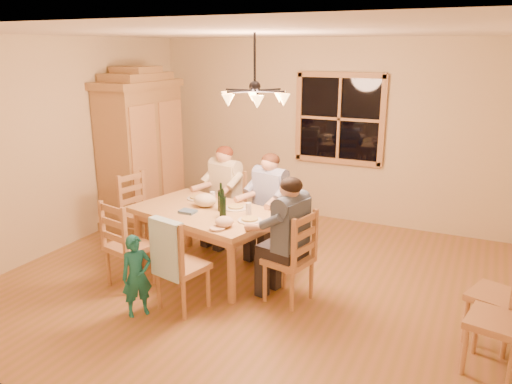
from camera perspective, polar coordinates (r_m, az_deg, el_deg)
The scene contains 31 objects.
floor at distance 5.77m, azimuth -0.13°, elevation -10.08°, with size 5.50×5.50×0.00m, color olive.
ceiling at distance 5.18m, azimuth -0.15°, elevation 17.80°, with size 5.50×5.00×0.02m, color white.
wall_back at distance 7.61m, azimuth 8.06°, elevation 6.91°, with size 5.50×0.02×2.70m, color beige.
wall_left at distance 6.93m, azimuth -21.20°, elevation 5.08°, with size 0.02×5.00×2.70m, color beige.
window at distance 7.49m, azimuth 9.51°, elevation 8.25°, with size 1.30×0.06×1.30m.
chandelier at distance 5.20m, azimuth -0.15°, elevation 10.92°, with size 0.77×0.68×0.71m.
armoire at distance 7.62m, azimuth -12.90°, elevation 4.44°, with size 0.66×1.40×2.30m.
dining_table at distance 5.80m, azimuth -5.70°, elevation -3.01°, with size 1.85×1.36×0.76m.
chair_far_left at distance 6.73m, azimuth -3.55°, elevation -3.41°, with size 0.52×0.51×0.99m.
chair_far_right at distance 6.29m, azimuth 1.53°, elevation -4.81°, with size 0.52×0.51×0.99m.
chair_near_left at distance 5.73m, azimuth -14.15°, elevation -7.46°, with size 0.52×0.51×0.99m.
chair_near_right at distance 5.15m, azimuth -8.32°, elevation -9.93°, with size 0.52×0.51×0.99m.
chair_end_left at distance 6.73m, azimuth -12.78°, elevation -3.79°, with size 0.51×0.52×0.99m.
chair_end_right at distance 5.25m, azimuth 3.71°, elevation -9.23°, with size 0.51×0.52×0.99m.
adult_woman at distance 6.57m, azimuth -3.63°, elevation 1.02°, with size 0.46×0.49×0.87m.
adult_plaid_man at distance 6.11m, azimuth 1.57°, elevation -0.10°, with size 0.46×0.49×0.87m.
adult_slate_man at distance 5.04m, azimuth 3.82°, elevation -3.70°, with size 0.49×0.46×0.87m.
towel at distance 4.87m, azimuth -10.13°, elevation -6.45°, with size 0.38×0.10×0.58m, color #B2E0F1.
wine_bottle_a at distance 5.66m, azimuth -4.02°, elevation -0.57°, with size 0.08×0.08×0.33m, color black.
wine_bottle_b at distance 5.44m, azimuth -3.83°, elevation -1.27°, with size 0.08×0.08×0.33m, color black.
plate_woman at distance 6.17m, azimuth -6.70°, elevation -0.74°, with size 0.26×0.26×0.02m, color white.
plate_plaid at distance 5.76m, azimuth -2.31°, elevation -1.87°, with size 0.26×0.26×0.02m, color white.
plate_slate at distance 5.36m, azimuth -0.71°, elevation -3.28°, with size 0.26×0.26×0.02m, color white.
wine_glass_a at distance 5.99m, azimuth -4.98°, elevation -0.61°, with size 0.06×0.06×0.14m, color silver.
wine_glass_b at distance 5.54m, azimuth -0.86°, elevation -1.94°, with size 0.06×0.06×0.14m, color silver.
cap at distance 5.19m, azimuth -3.65°, elevation -3.40°, with size 0.20×0.20×0.11m, color #DBB392.
napkin at distance 5.68m, azimuth -7.80°, elevation -2.22°, with size 0.18×0.14×0.03m, color slate.
cloth_bundle at distance 5.86m, azimuth -5.85°, elevation -0.94°, with size 0.28×0.22×0.15m, color beige.
child at distance 5.06m, azimuth -13.47°, elevation -9.30°, with size 0.30×0.20×0.83m, color #1A6F75.
chair_spare_front at distance 4.60m, azimuth 25.52°, elevation -14.83°, with size 0.50×0.51×0.99m.
chair_spare_back at distance 5.01m, azimuth 25.59°, elevation -12.23°, with size 0.54×0.56×0.99m.
Camera 1 is at (2.23, -4.67, 2.55)m, focal length 35.00 mm.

